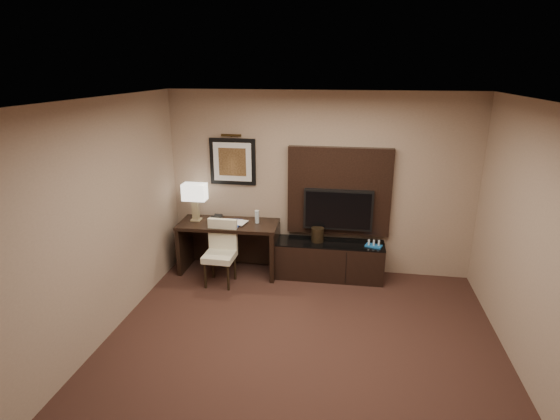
% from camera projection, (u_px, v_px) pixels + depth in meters
% --- Properties ---
extents(floor, '(4.50, 5.00, 0.01)m').
position_uv_depth(floor, '(296.00, 371.00, 4.53)').
color(floor, '#321B16').
rests_on(floor, ground).
extents(ceiling, '(4.50, 5.00, 0.01)m').
position_uv_depth(ceiling, '(300.00, 104.00, 3.69)').
color(ceiling, silver).
rests_on(ceiling, wall_back).
extents(wall_back, '(4.50, 0.01, 2.70)m').
position_uv_depth(wall_back, '(319.00, 184.00, 6.45)').
color(wall_back, gray).
rests_on(wall_back, floor).
extents(wall_left, '(0.01, 5.00, 2.70)m').
position_uv_depth(wall_left, '(80.00, 237.00, 4.46)').
color(wall_left, gray).
rests_on(wall_left, floor).
extents(wall_right, '(0.01, 5.00, 2.70)m').
position_uv_depth(wall_right, '(557.00, 268.00, 3.76)').
color(wall_right, gray).
rests_on(wall_right, floor).
extents(desk, '(1.50, 0.68, 0.79)m').
position_uv_depth(desk, '(229.00, 247.00, 6.62)').
color(desk, black).
rests_on(desk, floor).
extents(credenza, '(1.62, 0.47, 0.56)m').
position_uv_depth(credenza, '(328.00, 260.00, 6.47)').
color(credenza, black).
rests_on(credenza, floor).
extents(tv_wall_panel, '(1.50, 0.12, 1.30)m').
position_uv_depth(tv_wall_panel, '(339.00, 191.00, 6.37)').
color(tv_wall_panel, black).
rests_on(tv_wall_panel, wall_back).
extents(tv, '(1.00, 0.08, 0.60)m').
position_uv_depth(tv, '(338.00, 210.00, 6.36)').
color(tv, black).
rests_on(tv, tv_wall_panel).
extents(artwork, '(0.70, 0.04, 0.70)m').
position_uv_depth(artwork, '(233.00, 162.00, 6.54)').
color(artwork, black).
rests_on(artwork, wall_back).
extents(picture_light, '(0.04, 0.04, 0.30)m').
position_uv_depth(picture_light, '(231.00, 135.00, 6.38)').
color(picture_light, '#402E14').
rests_on(picture_light, wall_back).
extents(desk_chair, '(0.43, 0.50, 0.88)m').
position_uv_depth(desk_chair, '(220.00, 256.00, 6.22)').
color(desk_chair, '#EAE6C4').
rests_on(desk_chair, floor).
extents(table_lamp, '(0.38, 0.27, 0.56)m').
position_uv_depth(table_lamp, '(195.00, 202.00, 6.53)').
color(table_lamp, tan).
rests_on(table_lamp, desk).
extents(desk_phone, '(0.19, 0.18, 0.09)m').
position_uv_depth(desk_phone, '(215.00, 219.00, 6.52)').
color(desk_phone, black).
rests_on(desk_phone, desk).
extents(blue_folder, '(0.26, 0.34, 0.02)m').
position_uv_depth(blue_folder, '(232.00, 223.00, 6.46)').
color(blue_folder, navy).
rests_on(blue_folder, desk).
extents(book, '(0.18, 0.05, 0.24)m').
position_uv_depth(book, '(234.00, 215.00, 6.46)').
color(book, tan).
rests_on(book, desk).
extents(water_bottle, '(0.06, 0.06, 0.19)m').
position_uv_depth(water_bottle, '(257.00, 217.00, 6.47)').
color(water_bottle, silver).
rests_on(water_bottle, desk).
extents(ice_bucket, '(0.24, 0.24, 0.21)m').
position_uv_depth(ice_bucket, '(318.00, 235.00, 6.40)').
color(ice_bucket, black).
rests_on(ice_bucket, credenza).
extents(minibar_tray, '(0.26, 0.20, 0.08)m').
position_uv_depth(minibar_tray, '(374.00, 244.00, 6.23)').
color(minibar_tray, '#185A9F').
rests_on(minibar_tray, credenza).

